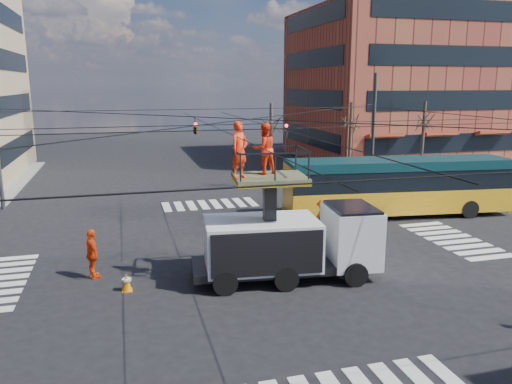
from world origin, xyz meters
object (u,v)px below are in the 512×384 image
object	(u,v)px
city_bus	(397,185)
flagger	(324,219)
utility_truck	(290,228)
traffic_cone	(127,282)
worker_ground	(93,254)

from	to	relation	value
city_bus	flagger	bearing A→B (deg)	-145.18
utility_truck	traffic_cone	size ratio (longest dim) A/B	10.73
utility_truck	traffic_cone	world-z (taller)	utility_truck
worker_ground	flagger	world-z (taller)	flagger
utility_truck	worker_ground	world-z (taller)	utility_truck
utility_truck	traffic_cone	distance (m)	6.27
utility_truck	traffic_cone	bearing A→B (deg)	-177.26
traffic_cone	worker_ground	distance (m)	2.08
flagger	traffic_cone	bearing A→B (deg)	-102.22
city_bus	flagger	xyz separation A→B (m)	(-5.70, -3.08, -0.74)
city_bus	flagger	size ratio (longest dim) A/B	6.47
flagger	utility_truck	bearing A→B (deg)	-71.86
utility_truck	worker_ground	distance (m)	7.56
traffic_cone	flagger	bearing A→B (deg)	22.54
city_bus	flagger	world-z (taller)	city_bus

